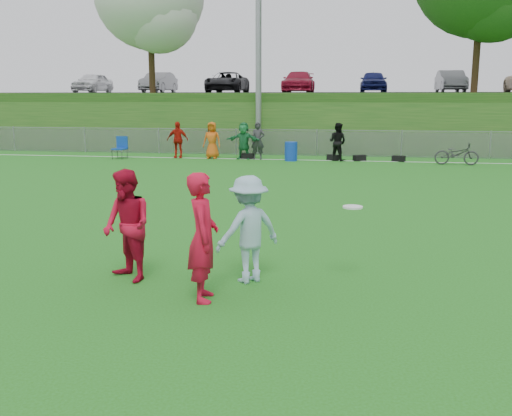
% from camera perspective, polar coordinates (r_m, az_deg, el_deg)
% --- Properties ---
extents(ground, '(120.00, 120.00, 0.00)m').
position_cam_1_polar(ground, '(8.49, -1.94, -8.44)').
color(ground, '#236515').
rests_on(ground, ground).
extents(sideline_far, '(60.00, 0.10, 0.01)m').
position_cam_1_polar(sideline_far, '(26.05, 5.82, 4.78)').
color(sideline_far, white).
rests_on(sideline_far, ground).
extents(fence, '(58.00, 0.06, 1.30)m').
position_cam_1_polar(fence, '(27.98, 6.11, 6.53)').
color(fence, gray).
rests_on(fence, ground).
extents(light_pole, '(1.20, 0.40, 12.15)m').
position_cam_1_polar(light_pole, '(29.27, 0.26, 18.67)').
color(light_pole, gray).
rests_on(light_pole, ground).
extents(berm, '(120.00, 18.00, 3.00)m').
position_cam_1_polar(berm, '(38.90, 7.09, 9.02)').
color(berm, '#174814').
rests_on(berm, ground).
extents(parking_lot, '(120.00, 12.00, 0.10)m').
position_cam_1_polar(parking_lot, '(40.88, 7.26, 11.29)').
color(parking_lot, black).
rests_on(parking_lot, berm).
extents(car_row, '(32.04, 5.18, 1.44)m').
position_cam_1_polar(car_row, '(39.95, 5.51, 12.44)').
color(car_row, white).
rests_on(car_row, parking_lot).
extents(spectator_row, '(8.46, 0.95, 1.69)m').
position_cam_1_polar(spectator_row, '(26.33, -0.83, 6.74)').
color(spectator_row, '#B9170C').
rests_on(spectator_row, ground).
extents(gear_bags, '(7.41, 0.58, 0.26)m').
position_cam_1_polar(gear_bags, '(26.10, 7.78, 5.02)').
color(gear_bags, black).
rests_on(gear_bags, ground).
extents(player_red_left, '(0.56, 0.74, 1.82)m').
position_cam_1_polar(player_red_left, '(7.98, -5.32, -2.92)').
color(player_red_left, red).
rests_on(player_red_left, ground).
extents(player_red_center, '(1.08, 1.05, 1.75)m').
position_cam_1_polar(player_red_center, '(9.03, -12.76, -1.75)').
color(player_red_center, red).
rests_on(player_red_center, ground).
extents(player_blue, '(1.22, 1.17, 1.66)m').
position_cam_1_polar(player_blue, '(8.77, -0.75, -2.14)').
color(player_blue, '#97BDD2').
rests_on(player_blue, ground).
extents(frisbee, '(0.31, 0.31, 0.03)m').
position_cam_1_polar(frisbee, '(8.85, 9.65, 0.09)').
color(frisbee, white).
rests_on(frisbee, ground).
extents(recycling_bin, '(0.66, 0.66, 0.85)m').
position_cam_1_polar(recycling_bin, '(25.72, 3.52, 5.67)').
color(recycling_bin, '#1038B0').
rests_on(recycling_bin, ground).
extents(camp_chair, '(0.63, 0.64, 1.03)m').
position_cam_1_polar(camp_chair, '(27.31, -13.46, 5.45)').
color(camp_chair, '#0E3A98').
rests_on(camp_chair, ground).
extents(bicycle, '(1.81, 0.71, 0.94)m').
position_cam_1_polar(bicycle, '(25.55, 19.43, 5.13)').
color(bicycle, '#29292C').
rests_on(bicycle, ground).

